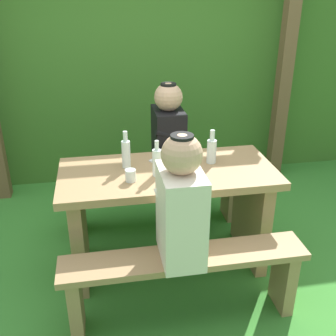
{
  "coord_description": "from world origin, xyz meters",
  "views": [
    {
      "loc": [
        -0.42,
        -2.32,
        1.85
      ],
      "look_at": [
        0.0,
        0.0,
        0.75
      ],
      "focal_mm": 43.15,
      "sensor_mm": 36.0,
      "label": 1
    }
  ],
  "objects_px": {
    "cell_phone": "(159,162)",
    "person_black_coat": "(168,134)",
    "picnic_table": "(168,202)",
    "bench_far": "(156,188)",
    "bottle_center": "(157,162)",
    "person_white_shirt": "(181,204)",
    "bottle_left": "(212,150)",
    "bench_near": "(184,274)",
    "drinking_glass": "(131,175)",
    "bottle_right": "(126,153)"
  },
  "relations": [
    {
      "from": "bench_far",
      "to": "bottle_center",
      "type": "relative_size",
      "value": 5.98
    },
    {
      "from": "cell_phone",
      "to": "person_black_coat",
      "type": "bearing_deg",
      "value": 38.96
    },
    {
      "from": "picnic_table",
      "to": "bench_far",
      "type": "bearing_deg",
      "value": 90.0
    },
    {
      "from": "picnic_table",
      "to": "person_white_shirt",
      "type": "relative_size",
      "value": 1.95
    },
    {
      "from": "bottle_left",
      "to": "cell_phone",
      "type": "distance_m",
      "value": 0.36
    },
    {
      "from": "picnic_table",
      "to": "bottle_left",
      "type": "xyz_separation_m",
      "value": [
        0.31,
        0.07,
        0.33
      ]
    },
    {
      "from": "person_white_shirt",
      "to": "drinking_glass",
      "type": "relative_size",
      "value": 9.58
    },
    {
      "from": "bench_near",
      "to": "person_black_coat",
      "type": "xyz_separation_m",
      "value": [
        0.1,
        1.06,
        0.46
      ]
    },
    {
      "from": "drinking_glass",
      "to": "bottle_center",
      "type": "relative_size",
      "value": 0.32
    },
    {
      "from": "bottle_left",
      "to": "person_white_shirt",
      "type": "bearing_deg",
      "value": -119.13
    },
    {
      "from": "bottle_left",
      "to": "person_black_coat",
      "type": "bearing_deg",
      "value": 114.26
    },
    {
      "from": "bottle_center",
      "to": "cell_phone",
      "type": "bearing_deg",
      "value": 76.45
    },
    {
      "from": "bottle_right",
      "to": "drinking_glass",
      "type": "bearing_deg",
      "value": -87.89
    },
    {
      "from": "picnic_table",
      "to": "bottle_left",
      "type": "distance_m",
      "value": 0.45
    },
    {
      "from": "person_black_coat",
      "to": "drinking_glass",
      "type": "xyz_separation_m",
      "value": [
        -0.35,
        -0.64,
        -0.02
      ]
    },
    {
      "from": "bottle_center",
      "to": "picnic_table",
      "type": "bearing_deg",
      "value": 39.03
    },
    {
      "from": "bottle_right",
      "to": "cell_phone",
      "type": "distance_m",
      "value": 0.24
    },
    {
      "from": "bench_near",
      "to": "bench_far",
      "type": "bearing_deg",
      "value": 90.0
    },
    {
      "from": "drinking_glass",
      "to": "bottle_center",
      "type": "bearing_deg",
      "value": 15.45
    },
    {
      "from": "bench_near",
      "to": "cell_phone",
      "type": "height_order",
      "value": "cell_phone"
    },
    {
      "from": "bench_near",
      "to": "bottle_center",
      "type": "distance_m",
      "value": 0.69
    },
    {
      "from": "bench_far",
      "to": "bench_near",
      "type": "bearing_deg",
      "value": -90.0
    },
    {
      "from": "bench_near",
      "to": "person_white_shirt",
      "type": "relative_size",
      "value": 1.95
    },
    {
      "from": "person_white_shirt",
      "to": "drinking_glass",
      "type": "distance_m",
      "value": 0.47
    },
    {
      "from": "cell_phone",
      "to": "bottle_center",
      "type": "bearing_deg",
      "value": -136.42
    },
    {
      "from": "person_black_coat",
      "to": "bottle_right",
      "type": "height_order",
      "value": "person_black_coat"
    },
    {
      "from": "bench_near",
      "to": "cell_phone",
      "type": "xyz_separation_m",
      "value": [
        -0.04,
        0.65,
        0.42
      ]
    },
    {
      "from": "picnic_table",
      "to": "bench_near",
      "type": "height_order",
      "value": "picnic_table"
    },
    {
      "from": "bottle_right",
      "to": "person_white_shirt",
      "type": "bearing_deg",
      "value": -69.43
    },
    {
      "from": "bottle_left",
      "to": "bottle_center",
      "type": "bearing_deg",
      "value": -161.05
    },
    {
      "from": "picnic_table",
      "to": "person_black_coat",
      "type": "distance_m",
      "value": 0.61
    },
    {
      "from": "bottle_left",
      "to": "cell_phone",
      "type": "relative_size",
      "value": 1.64
    },
    {
      "from": "bench_near",
      "to": "bottle_right",
      "type": "distance_m",
      "value": 0.85
    },
    {
      "from": "person_black_coat",
      "to": "cell_phone",
      "type": "xyz_separation_m",
      "value": [
        -0.14,
        -0.41,
        -0.05
      ]
    },
    {
      "from": "person_black_coat",
      "to": "drinking_glass",
      "type": "relative_size",
      "value": 9.58
    },
    {
      "from": "picnic_table",
      "to": "person_white_shirt",
      "type": "height_order",
      "value": "person_white_shirt"
    },
    {
      "from": "person_white_shirt",
      "to": "bottle_right",
      "type": "distance_m",
      "value": 0.67
    },
    {
      "from": "person_white_shirt",
      "to": "cell_phone",
      "type": "height_order",
      "value": "person_white_shirt"
    },
    {
      "from": "person_black_coat",
      "to": "bottle_right",
      "type": "bearing_deg",
      "value": -129.23
    },
    {
      "from": "bottle_right",
      "to": "bottle_center",
      "type": "xyz_separation_m",
      "value": [
        0.18,
        -0.16,
        -0.01
      ]
    },
    {
      "from": "person_black_coat",
      "to": "cell_phone",
      "type": "distance_m",
      "value": 0.44
    },
    {
      "from": "picnic_table",
      "to": "cell_phone",
      "type": "height_order",
      "value": "cell_phone"
    },
    {
      "from": "bottle_left",
      "to": "bottle_center",
      "type": "height_order",
      "value": "bottle_center"
    },
    {
      "from": "drinking_glass",
      "to": "bottle_right",
      "type": "height_order",
      "value": "bottle_right"
    },
    {
      "from": "drinking_glass",
      "to": "bench_far",
      "type": "bearing_deg",
      "value": 68.71
    },
    {
      "from": "bench_far",
      "to": "person_black_coat",
      "type": "xyz_separation_m",
      "value": [
        0.1,
        -0.0,
        0.46
      ]
    },
    {
      "from": "bench_far",
      "to": "cell_phone",
      "type": "bearing_deg",
      "value": -95.14
    },
    {
      "from": "bottle_left",
      "to": "drinking_glass",
      "type": "bearing_deg",
      "value": -162.1
    },
    {
      "from": "bottle_right",
      "to": "picnic_table",
      "type": "bearing_deg",
      "value": -19.53
    },
    {
      "from": "picnic_table",
      "to": "bench_far",
      "type": "height_order",
      "value": "picnic_table"
    }
  ]
}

